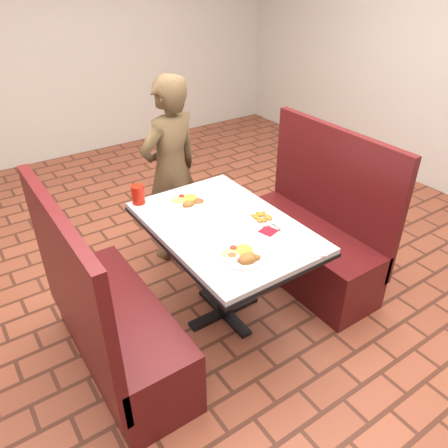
% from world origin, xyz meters
% --- Properties ---
extents(room, '(7.00, 7.04, 2.82)m').
position_xyz_m(room, '(0.00, 0.00, 1.91)').
color(room, brown).
rests_on(room, ground).
extents(dining_table, '(0.81, 1.21, 0.75)m').
position_xyz_m(dining_table, '(0.00, 0.00, 0.65)').
color(dining_table, '#B3B6B8').
rests_on(dining_table, ground).
extents(booth_bench_left, '(0.47, 1.20, 1.17)m').
position_xyz_m(booth_bench_left, '(-0.80, 0.00, 0.33)').
color(booth_bench_left, '#521213').
rests_on(booth_bench_left, ground).
extents(booth_bench_right, '(0.47, 1.20, 1.17)m').
position_xyz_m(booth_bench_right, '(0.80, 0.00, 0.33)').
color(booth_bench_right, '#521213').
rests_on(booth_bench_right, ground).
extents(diner_person, '(0.61, 0.47, 1.49)m').
position_xyz_m(diner_person, '(0.10, 0.87, 0.75)').
color(diner_person, brown).
rests_on(diner_person, ground).
extents(near_dinner_plate, '(0.26, 0.26, 0.08)m').
position_xyz_m(near_dinner_plate, '(-0.12, -0.35, 0.78)').
color(near_dinner_plate, white).
rests_on(near_dinner_plate, dining_table).
extents(far_dinner_plate, '(0.26, 0.26, 0.07)m').
position_xyz_m(far_dinner_plate, '(-0.05, 0.36, 0.77)').
color(far_dinner_plate, white).
rests_on(far_dinner_plate, dining_table).
extents(plantain_plate, '(0.19, 0.19, 0.03)m').
position_xyz_m(plantain_plate, '(0.23, -0.09, 0.76)').
color(plantain_plate, white).
rests_on(plantain_plate, dining_table).
extents(maroon_napkin, '(0.11, 0.11, 0.00)m').
position_xyz_m(maroon_napkin, '(0.18, -0.22, 0.75)').
color(maroon_napkin, maroon).
rests_on(maroon_napkin, dining_table).
extents(spoon_utensil, '(0.02, 0.12, 0.00)m').
position_xyz_m(spoon_utensil, '(0.24, -0.21, 0.75)').
color(spoon_utensil, silver).
rests_on(spoon_utensil, dining_table).
extents(red_tumbler, '(0.09, 0.09, 0.13)m').
position_xyz_m(red_tumbler, '(-0.32, 0.55, 0.81)').
color(red_tumbler, '#B2180B').
rests_on(red_tumbler, dining_table).
extents(paper_napkin, '(0.22, 0.20, 0.01)m').
position_xyz_m(paper_napkin, '(0.23, -0.51, 0.76)').
color(paper_napkin, white).
rests_on(paper_napkin, dining_table).
extents(knife_utensil, '(0.08, 0.17, 0.00)m').
position_xyz_m(knife_utensil, '(-0.09, -0.39, 0.76)').
color(knife_utensil, silver).
rests_on(knife_utensil, dining_table).
extents(fork_utensil, '(0.04, 0.15, 0.00)m').
position_xyz_m(fork_utensil, '(-0.05, -0.40, 0.76)').
color(fork_utensil, '#BCBDC1').
rests_on(fork_utensil, dining_table).
extents(lettuce_shreds, '(0.28, 0.32, 0.00)m').
position_xyz_m(lettuce_shreds, '(0.04, 0.06, 0.75)').
color(lettuce_shreds, '#9DC34E').
rests_on(lettuce_shreds, dining_table).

